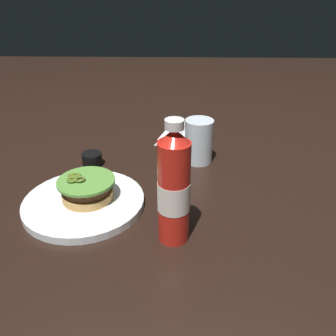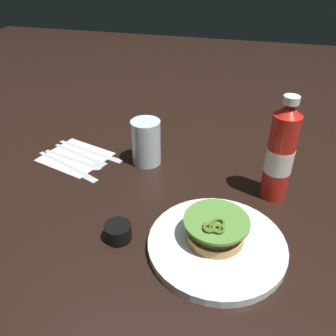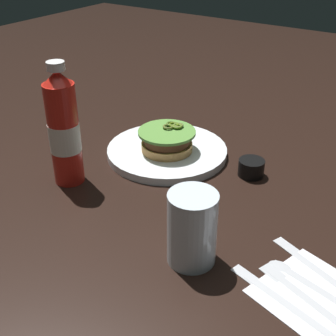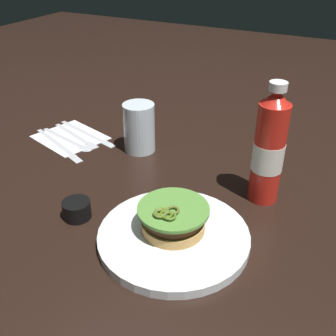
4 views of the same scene
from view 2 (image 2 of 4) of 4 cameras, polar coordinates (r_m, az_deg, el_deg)
The scene contains 11 objects.
ground_plane at distance 0.82m, azimuth -0.38°, elevation -3.45°, with size 3.00×3.00×0.00m, color black.
dinner_plate at distance 0.68m, azimuth 7.99°, elevation -12.37°, with size 0.26×0.26×0.02m, color white.
burger_sandwich at distance 0.67m, azimuth 7.83°, elevation -9.87°, with size 0.12×0.12×0.05m.
ketchup_bottle at distance 0.78m, azimuth 17.94°, elevation 2.16°, with size 0.06×0.06×0.24m.
water_glass at distance 0.89m, azimuth -3.61°, elevation 4.24°, with size 0.08×0.08×0.12m, color silver.
condiment_cup at distance 0.69m, azimuth -8.19°, elevation -10.34°, with size 0.05×0.05×0.03m, color black.
napkin at distance 0.97m, azimuth -14.96°, elevation 1.81°, with size 0.16×0.14×0.00m, color white.
steak_knife at distance 0.93m, azimuth -15.71°, elevation 0.26°, with size 0.21×0.10×0.00m.
spoon_utensil at distance 0.94m, azimuth -14.26°, elevation 1.15°, with size 0.19×0.06×0.00m.
fork_utensil at distance 0.97m, azimuth -13.67°, elevation 2.03°, with size 0.18×0.08×0.00m.
butter_knife at distance 0.98m, azimuth -12.13°, elevation 2.69°, with size 0.22×0.08×0.00m.
Camera 2 is at (0.17, -0.63, 0.49)m, focal length 37.12 mm.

